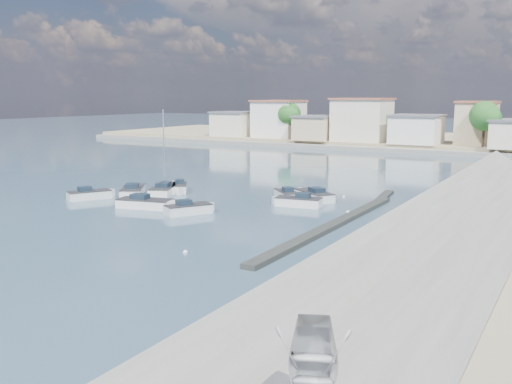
% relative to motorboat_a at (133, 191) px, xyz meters
% --- Properties ---
extents(ground, '(400.00, 400.00, 0.00)m').
position_rel_motorboat_a_xyz_m(ground, '(16.79, 26.63, -0.38)').
color(ground, '#283A51').
rests_on(ground, ground).
extents(seawall_walkway, '(5.00, 90.00, 1.80)m').
position_rel_motorboat_a_xyz_m(seawall_walkway, '(35.29, -0.37, 0.52)').
color(seawall_walkway, slate).
rests_on(seawall_walkway, ground).
extents(breakwater, '(2.00, 31.02, 0.35)m').
position_rel_motorboat_a_xyz_m(breakwater, '(23.69, -0.69, -0.21)').
color(breakwater, black).
rests_on(breakwater, ground).
extents(far_shore_land, '(160.00, 40.00, 1.40)m').
position_rel_motorboat_a_xyz_m(far_shore_land, '(16.79, 78.63, 0.32)').
color(far_shore_land, gray).
rests_on(far_shore_land, ground).
extents(far_shore_quay, '(160.00, 2.50, 0.80)m').
position_rel_motorboat_a_xyz_m(far_shore_quay, '(16.79, 57.63, 0.02)').
color(far_shore_quay, slate).
rests_on(far_shore_quay, ground).
extents(far_town, '(113.01, 12.80, 8.35)m').
position_rel_motorboat_a_xyz_m(far_town, '(27.50, 63.55, 4.56)').
color(far_town, beige).
rests_on(far_town, far_shore_land).
extents(shore_trees, '(74.56, 38.32, 7.92)m').
position_rel_motorboat_a_xyz_m(shore_trees, '(25.13, 54.74, 5.84)').
color(shore_trees, '#38281E').
rests_on(shore_trees, ground).
extents(motorboat_a, '(4.72, 5.45, 1.48)m').
position_rel_motorboat_a_xyz_m(motorboat_a, '(0.00, 0.00, 0.00)').
color(motorboat_a, silver).
rests_on(motorboat_a, ground).
extents(motorboat_b, '(3.47, 4.33, 1.48)m').
position_rel_motorboat_a_xyz_m(motorboat_b, '(11.02, -4.80, -0.00)').
color(motorboat_b, silver).
rests_on(motorboat_b, ground).
extents(motorboat_c, '(5.08, 4.32, 1.48)m').
position_rel_motorboat_a_xyz_m(motorboat_c, '(17.29, 6.98, 0.00)').
color(motorboat_c, silver).
rests_on(motorboat_c, ground).
extents(motorboat_d, '(4.84, 2.46, 1.48)m').
position_rel_motorboat_a_xyz_m(motorboat_d, '(17.45, 2.95, -0.00)').
color(motorboat_d, silver).
rests_on(motorboat_d, ground).
extents(motorboat_e, '(3.49, 4.49, 1.48)m').
position_rel_motorboat_a_xyz_m(motorboat_e, '(-1.90, -3.94, -0.00)').
color(motorboat_e, silver).
rests_on(motorboat_e, ground).
extents(motorboat_f, '(3.73, 3.69, 1.48)m').
position_rel_motorboat_a_xyz_m(motorboat_f, '(14.88, 5.85, -0.00)').
color(motorboat_f, silver).
rests_on(motorboat_f, ground).
extents(motorboat_g, '(3.43, 3.98, 1.48)m').
position_rel_motorboat_a_xyz_m(motorboat_g, '(3.16, 3.75, 0.00)').
color(motorboat_g, silver).
rests_on(motorboat_g, ground).
extents(motorboat_h, '(5.73, 3.14, 1.48)m').
position_rel_motorboat_a_xyz_m(motorboat_h, '(6.11, -4.77, -0.00)').
color(motorboat_h, silver).
rests_on(motorboat_h, ground).
extents(sailboat, '(4.45, 6.61, 9.00)m').
position_rel_motorboat_a_xyz_m(sailboat, '(2.29, 2.52, 0.03)').
color(sailboat, silver).
rests_on(sailboat, ground).
extents(mooring_buoys, '(13.98, 30.26, 0.31)m').
position_rel_motorboat_a_xyz_m(mooring_buoys, '(22.33, 1.71, -0.33)').
color(mooring_buoys, white).
rests_on(mooring_buoys, ground).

